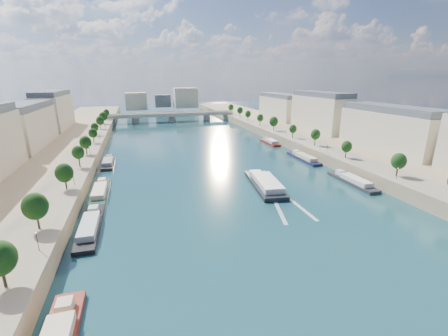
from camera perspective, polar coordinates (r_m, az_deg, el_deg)
ground at (r=140.62m, az=-2.73°, el=0.91°), size 700.00×700.00×0.00m
quay_left at (r=142.28m, az=-32.20°, el=-0.51°), size 44.00×520.00×5.00m
quay_right at (r=171.18m, az=21.42°, el=3.52°), size 44.00×520.00×5.00m
pave_left at (r=138.10m, az=-26.41°, el=1.00°), size 14.00×520.00×0.10m
pave_right at (r=162.00m, az=17.28°, el=4.15°), size 14.00×520.00×0.10m
trees_left at (r=138.45m, az=-25.76°, el=3.45°), size 4.80×268.80×8.26m
trees_right at (r=168.19m, az=15.01°, el=6.67°), size 4.80×268.80×8.26m
lamps_left at (r=127.11m, az=-25.29°, el=1.17°), size 0.36×200.36×4.28m
lamps_right at (r=163.19m, az=15.08°, el=5.40°), size 0.36×200.36×4.28m
buildings_left at (r=154.75m, az=-36.50°, el=5.33°), size 16.00×226.00×23.20m
buildings_right at (r=186.13m, az=22.87°, el=8.73°), size 16.00×226.00×23.20m
skyline at (r=353.52m, az=-10.91°, el=12.72°), size 79.00×42.00×22.00m
bridge at (r=278.81m, az=-9.84°, el=9.74°), size 112.00×12.00×8.15m
tour_barge at (r=111.16m, az=7.83°, el=-3.00°), size 12.46×30.65×4.04m
wake at (r=97.83m, az=11.74°, el=-6.77°), size 11.07×26.01×0.04m
moored_barges_left at (r=84.03m, az=-24.51°, el=-11.55°), size 5.00×158.69×3.60m
moored_barges_right at (r=129.89m, az=20.98°, el=-1.21°), size 5.00×165.72×3.60m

